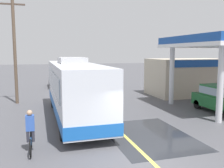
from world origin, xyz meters
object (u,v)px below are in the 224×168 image
Objects in this scene: coach_bus_main at (75,90)px; cyclist_on_shoulder at (30,133)px; minibus_opposing_lane at (88,74)px; car_trailing_behind_bus at (57,78)px; car_at_pump at (220,98)px.

coach_bus_main is 5.55m from cyclist_on_shoulder.
minibus_opposing_lane reaches higher than car_trailing_behind_bus.
car_trailing_behind_bus is at bearing 175.84° from minibus_opposing_lane.
car_at_pump is at bearing -59.17° from car_trailing_behind_bus.
car_at_pump is 0.69× the size of minibus_opposing_lane.
cyclist_on_shoulder is (-11.96, -3.37, -0.23)m from car_at_pump.
coach_bus_main reaches higher than car_trailing_behind_bus.
minibus_opposing_lane is at bearing 72.09° from cyclist_on_shoulder.
cyclist_on_shoulder is at bearing -164.25° from car_at_pump.
car_trailing_behind_bus is at bearing 82.78° from cyclist_on_shoulder.
coach_bus_main is at bearing 171.02° from car_at_pump.
car_trailing_behind_bus is at bearing 120.83° from car_at_pump.
coach_bus_main reaches higher than car_at_pump.
car_at_pump is at bearing -69.68° from minibus_opposing_lane.
car_at_pump is at bearing 15.75° from cyclist_on_shoulder.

